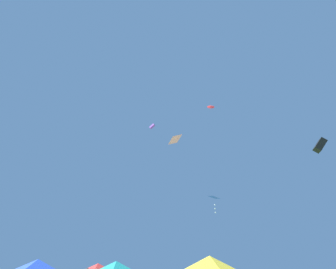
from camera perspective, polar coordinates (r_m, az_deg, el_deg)
name	(u,v)px	position (r m, az deg, el deg)	size (l,w,h in m)	color
canopy_tent_yellow	(210,265)	(17.45, 10.40, -29.09)	(3.24, 3.24, 3.47)	#9E9EA3
canopy_tent_blue	(36,267)	(20.29, -29.82, -26.61)	(3.15, 3.15, 3.37)	#9E9EA3
kite_blue_diamond	(214,198)	(39.10, 11.37, -15.06)	(1.88, 1.69, 3.04)	blue
kite_purple_box	(152,126)	(41.70, -3.92, 2.05)	(1.09, 0.93, 0.81)	purple
kite_red_delta	(211,107)	(34.93, 10.55, 6.81)	(1.15, 0.72, 1.03)	red
kite_black_box	(320,145)	(23.62, 33.45, -2.23)	(1.36, 0.73, 1.36)	black
kite_pink_diamond	(175,139)	(23.55, 1.63, -1.17)	(1.45, 1.33, 0.73)	pink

